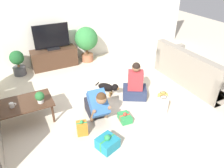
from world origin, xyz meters
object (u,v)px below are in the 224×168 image
at_px(tv_console, 55,58).
at_px(potted_plant_back_right, 86,40).
at_px(coffee_table, 22,105).
at_px(gift_bag_a, 162,106).
at_px(gift_box_c, 125,118).
at_px(dog, 108,87).
at_px(person_kneeling, 97,105).
at_px(tv, 52,38).
at_px(gift_bag_b, 162,99).
at_px(potted_plant_back_left, 18,62).
at_px(gift_box_b, 107,143).
at_px(gift_box_a, 82,128).
at_px(person_sitting, 135,85).
at_px(tabletop_plant, 40,97).
at_px(mug, 12,105).
at_px(sofa_right, 194,71).

distance_m(tv_console, potted_plant_back_right, 1.05).
height_order(coffee_table, gift_bag_a, gift_bag_a).
distance_m(tv_console, gift_bag_a, 3.44).
bearing_deg(tv_console, gift_box_c, -78.84).
bearing_deg(dog, person_kneeling, -170.79).
distance_m(tv_console, gift_box_c, 3.06).
bearing_deg(tv, gift_bag_b, -61.94).
bearing_deg(gift_box_c, person_kneeling, 147.63).
height_order(potted_plant_back_left, gift_bag_a, potted_plant_back_left).
xyz_separation_m(coffee_table, dog, (1.83, 0.11, -0.18)).
distance_m(coffee_table, potted_plant_back_left, 2.11).
distance_m(dog, gift_box_b, 1.60).
xyz_separation_m(gift_box_c, gift_bag_b, (0.96, 0.09, 0.09)).
relative_size(gift_box_a, gift_box_b, 0.73).
bearing_deg(person_sitting, gift_box_a, 51.02).
xyz_separation_m(person_kneeling, tabletop_plant, (-0.95, 0.42, 0.22)).
bearing_deg(person_kneeling, gift_box_c, -27.46).
relative_size(tv, gift_box_c, 3.05).
relative_size(coffee_table, gift_box_a, 3.77).
xyz_separation_m(tv, mug, (-1.30, -2.21, -0.37)).
height_order(tv, gift_bag_a, tv).
relative_size(sofa_right, person_kneeling, 2.63).
distance_m(tv_console, person_sitting, 2.67).
distance_m(sofa_right, tv_console, 3.78).
xyz_separation_m(gift_box_a, tabletop_plant, (-0.54, 0.67, 0.43)).
distance_m(person_kneeling, gift_bag_a, 1.30).
distance_m(gift_box_b, gift_bag_b, 1.67).
bearing_deg(coffee_table, tv_console, 62.31).
relative_size(potted_plant_back_left, person_kneeling, 0.85).
height_order(tv_console, mug, tv_console).
distance_m(potted_plant_back_left, tabletop_plant, 2.25).
height_order(potted_plant_back_left, gift_box_a, potted_plant_back_left).
relative_size(tv_console, gift_box_c, 4.00).
distance_m(potted_plant_back_right, potted_plant_back_left, 1.97).
distance_m(potted_plant_back_right, dog, 2.06).
height_order(gift_box_a, tabletop_plant, tabletop_plant).
relative_size(person_kneeling, gift_bag_a, 1.84).
relative_size(sofa_right, dog, 4.48).
height_order(sofa_right, dog, sofa_right).
xyz_separation_m(coffee_table, gift_box_c, (1.72, -0.84, -0.32)).
height_order(gift_bag_b, mug, mug).
distance_m(gift_box_b, tabletop_plant, 1.50).
height_order(potted_plant_back_left, gift_bag_b, potted_plant_back_left).
height_order(sofa_right, person_kneeling, sofa_right).
xyz_separation_m(potted_plant_back_right, gift_bag_a, (0.36, -3.12, -0.45)).
distance_m(potted_plant_back_left, mug, 2.18).
xyz_separation_m(tv, gift_box_a, (-0.27, -2.96, -0.73)).
bearing_deg(coffee_table, person_kneeling, -23.42).
bearing_deg(gift_box_b, tabletop_plant, 123.71).
distance_m(person_sitting, dog, 0.61).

